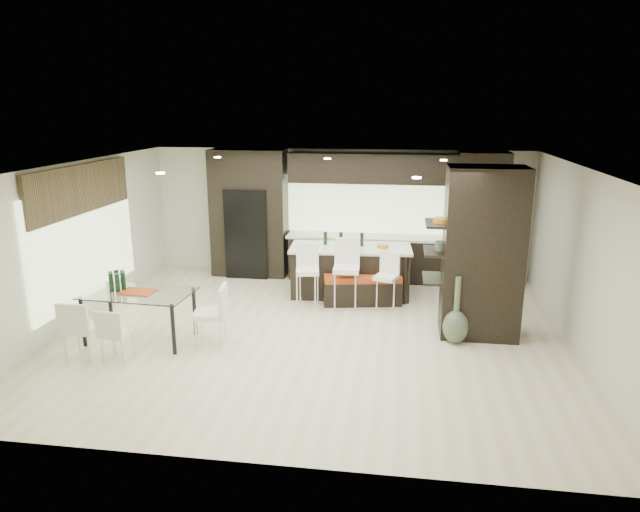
% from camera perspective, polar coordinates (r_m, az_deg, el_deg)
% --- Properties ---
extents(ground, '(8.00, 8.00, 0.00)m').
position_cam_1_polar(ground, '(9.32, -0.54, -7.79)').
color(ground, beige).
rests_on(ground, ground).
extents(back_wall, '(8.00, 0.02, 2.70)m').
position_cam_1_polar(back_wall, '(12.28, 1.95, 4.35)').
color(back_wall, beige).
rests_on(back_wall, ground).
extents(left_wall, '(0.02, 7.00, 2.70)m').
position_cam_1_polar(left_wall, '(10.28, -23.18, 1.05)').
color(left_wall, beige).
rests_on(left_wall, ground).
extents(right_wall, '(0.02, 7.00, 2.70)m').
position_cam_1_polar(right_wall, '(9.19, 24.92, -0.67)').
color(right_wall, beige).
rests_on(right_wall, ground).
extents(ceiling, '(8.00, 7.00, 0.02)m').
position_cam_1_polar(ceiling, '(8.65, -0.58, 8.95)').
color(ceiling, white).
rests_on(ceiling, ground).
extents(window_left, '(0.04, 3.20, 1.90)m').
position_cam_1_polar(window_left, '(10.42, -22.43, 1.31)').
color(window_left, '#B2D199').
rests_on(window_left, left_wall).
extents(window_back, '(3.40, 0.04, 1.20)m').
position_cam_1_polar(window_back, '(12.15, 4.76, 5.15)').
color(window_back, '#B2D199').
rests_on(window_back, back_wall).
extents(stone_accent, '(0.08, 3.00, 0.80)m').
position_cam_1_polar(stone_accent, '(10.25, -22.78, 6.20)').
color(stone_accent, brown).
rests_on(stone_accent, left_wall).
extents(ceiling_spots, '(4.00, 3.00, 0.02)m').
position_cam_1_polar(ceiling_spots, '(8.90, -0.33, 8.99)').
color(ceiling_spots, white).
rests_on(ceiling_spots, ceiling).
extents(back_cabinetry, '(6.80, 0.68, 2.70)m').
position_cam_1_polar(back_cabinetry, '(11.91, 4.17, 3.99)').
color(back_cabinetry, black).
rests_on(back_cabinetry, ground).
extents(refrigerator, '(0.90, 0.68, 1.90)m').
position_cam_1_polar(refrigerator, '(12.34, -7.07, 2.40)').
color(refrigerator, black).
rests_on(refrigerator, ground).
extents(partition_column, '(1.20, 0.80, 2.70)m').
position_cam_1_polar(partition_column, '(9.27, 15.94, 0.29)').
color(partition_column, black).
rests_on(partition_column, ground).
extents(kitchen_island, '(2.36, 1.13, 0.96)m').
position_cam_1_polar(kitchen_island, '(11.06, 3.06, -1.48)').
color(kitchen_island, black).
rests_on(kitchen_island, ground).
extents(stool_left, '(0.47, 0.47, 0.93)m').
position_cam_1_polar(stool_left, '(10.39, -1.25, -2.64)').
color(stool_left, white).
rests_on(stool_left, ground).
extents(stool_mid, '(0.47, 0.47, 1.03)m').
position_cam_1_polar(stool_mid, '(10.27, 2.64, -2.58)').
color(stool_mid, white).
rests_on(stool_mid, ground).
extents(stool_right, '(0.48, 0.48, 0.85)m').
position_cam_1_polar(stool_right, '(10.29, 6.59, -3.16)').
color(stool_right, white).
rests_on(stool_right, ground).
extents(bench, '(1.52, 0.81, 0.55)m').
position_cam_1_polar(bench, '(10.67, 4.22, -3.27)').
color(bench, black).
rests_on(bench, ground).
extents(floor_vase, '(0.44, 0.44, 1.08)m').
position_cam_1_polar(floor_vase, '(9.03, 13.49, -5.31)').
color(floor_vase, '#4B5A40').
rests_on(floor_vase, ground).
extents(dining_table, '(1.70, 1.02, 0.79)m').
position_cam_1_polar(dining_table, '(9.38, -17.55, -5.79)').
color(dining_table, white).
rests_on(dining_table, ground).
extents(chair_near, '(0.43, 0.43, 0.75)m').
position_cam_1_polar(chair_near, '(8.77, -19.63, -7.57)').
color(chair_near, white).
rests_on(chair_near, ground).
extents(chair_far, '(0.47, 0.47, 0.85)m').
position_cam_1_polar(chair_far, '(8.97, -22.67, -7.01)').
color(chair_far, white).
rests_on(chair_far, ground).
extents(chair_end, '(0.53, 0.53, 0.87)m').
position_cam_1_polar(chair_end, '(8.94, -10.94, -6.09)').
color(chair_end, white).
rests_on(chair_end, ground).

